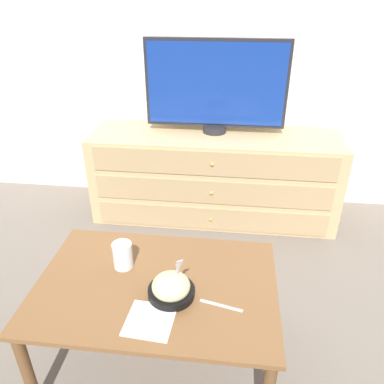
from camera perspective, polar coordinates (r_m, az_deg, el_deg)
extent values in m
plane|color=#70665B|center=(3.01, 4.53, -0.45)|extent=(12.00, 12.00, 0.00)
cube|color=white|center=(2.66, 5.74, 25.05)|extent=(12.00, 0.05, 2.60)
cube|color=tan|center=(2.63, 3.37, 2.49)|extent=(1.66, 0.49, 0.61)
cube|color=tan|center=(2.52, 2.86, -4.13)|extent=(1.53, 0.01, 0.16)
sphere|color=tan|center=(2.51, 2.85, -4.20)|extent=(0.02, 0.02, 0.02)
cube|color=tan|center=(2.41, 2.98, -0.09)|extent=(1.53, 0.01, 0.16)
sphere|color=tan|center=(2.41, 2.97, -0.16)|extent=(0.02, 0.02, 0.02)
cube|color=tan|center=(2.32, 3.10, 4.28)|extent=(1.53, 0.01, 0.16)
sphere|color=tan|center=(2.32, 3.09, 4.22)|extent=(0.02, 0.02, 0.02)
cylinder|color=#232328|center=(2.55, 3.45, 9.57)|extent=(0.16, 0.16, 0.04)
cube|color=#232328|center=(2.48, 3.67, 16.12)|extent=(0.91, 0.04, 0.55)
cube|color=navy|center=(2.46, 3.64, 16.00)|extent=(0.87, 0.01, 0.51)
cube|color=brown|center=(1.56, -5.48, -13.93)|extent=(0.96, 0.65, 0.02)
cylinder|color=brown|center=(1.68, -23.81, -23.76)|extent=(0.04, 0.04, 0.41)
cylinder|color=brown|center=(2.02, -16.15, -11.38)|extent=(0.04, 0.04, 0.41)
cylinder|color=brown|center=(1.90, 10.33, -13.72)|extent=(0.04, 0.04, 0.41)
cylinder|color=black|center=(1.49, -3.18, -14.98)|extent=(0.18, 0.18, 0.03)
ellipsoid|color=beige|center=(1.46, -3.21, -14.11)|extent=(0.15, 0.15, 0.09)
cube|color=silver|center=(1.43, -2.42, -12.35)|extent=(0.05, 0.07, 0.16)
cube|color=silver|center=(1.36, -1.95, -10.77)|extent=(0.03, 0.03, 0.03)
cylinder|color=beige|center=(1.63, -10.45, -10.05)|extent=(0.07, 0.07, 0.07)
cylinder|color=white|center=(1.61, -10.52, -9.45)|extent=(0.08, 0.08, 0.11)
cube|color=white|center=(1.41, -6.44, -18.86)|extent=(0.18, 0.18, 0.00)
cube|color=silver|center=(1.46, 4.44, -16.87)|extent=(0.16, 0.05, 0.01)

